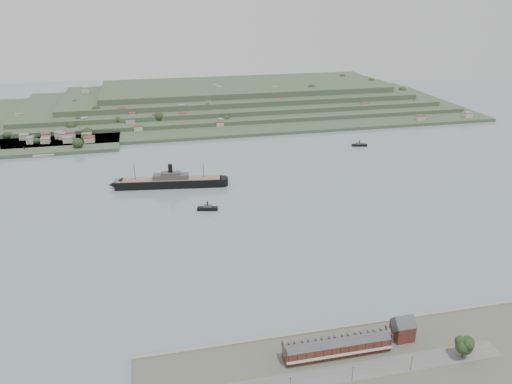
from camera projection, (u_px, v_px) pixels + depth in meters
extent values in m
plane|color=slate|center=(272.00, 216.00, 403.76)|extent=(1400.00, 1400.00, 0.00)
cube|color=#4C5142|center=(372.00, 380.00, 233.83)|extent=(220.00, 80.00, 2.00)
cube|color=gray|center=(341.00, 328.00, 268.89)|extent=(220.00, 2.00, 2.60)
cube|color=#595959|center=(367.00, 370.00, 238.84)|extent=(140.00, 12.00, 0.10)
cube|color=#4C221B|center=(337.00, 348.00, 248.10)|extent=(55.00, 8.00, 7.00)
cube|color=#383A3F|center=(338.00, 342.00, 246.77)|extent=(55.60, 8.15, 8.15)
cube|color=#ADA799|center=(341.00, 355.00, 243.96)|extent=(55.00, 1.60, 0.25)
cube|color=#4C221B|center=(284.00, 349.00, 240.72)|extent=(0.50, 8.40, 3.00)
cube|color=#4C221B|center=(389.00, 333.00, 252.06)|extent=(0.50, 8.40, 3.00)
cube|color=#32211C|center=(295.00, 345.00, 241.32)|extent=(0.90, 1.40, 3.20)
cube|color=#32211C|center=(306.00, 343.00, 242.46)|extent=(0.90, 1.40, 3.20)
cube|color=#32211C|center=(333.00, 339.00, 245.29)|extent=(0.90, 1.40, 3.20)
cube|color=#32211C|center=(343.00, 337.00, 246.42)|extent=(0.90, 1.40, 3.20)
cube|color=#32211C|center=(369.00, 334.00, 249.26)|extent=(0.90, 1.40, 3.20)
cube|color=#32211C|center=(379.00, 332.00, 250.39)|extent=(0.90, 1.40, 3.20)
cube|color=#4C221B|center=(402.00, 331.00, 259.05)|extent=(10.00, 10.00, 9.00)
cube|color=#383A3F|center=(403.00, 323.00, 257.34)|extent=(10.40, 10.18, 10.18)
cube|color=#384D33|center=(210.00, 113.00, 727.67)|extent=(760.00, 260.00, 4.00)
cube|color=#384D33|center=(221.00, 106.00, 752.62)|extent=(680.00, 220.00, 5.00)
cube|color=#384D33|center=(229.00, 100.00, 767.16)|extent=(600.00, 200.00, 6.00)
cube|color=#384D33|center=(236.00, 93.00, 781.31)|extent=(520.00, 180.00, 7.00)
cube|color=#384D33|center=(244.00, 86.00, 795.08)|extent=(440.00, 160.00, 8.00)
cube|color=#384D33|center=(54.00, 143.00, 587.24)|extent=(150.00, 90.00, 4.00)
cube|color=gray|center=(44.00, 155.00, 548.56)|extent=(22.00, 14.00, 2.80)
cube|color=black|center=(169.00, 183.00, 462.32)|extent=(97.97, 25.73, 7.55)
cone|color=black|center=(116.00, 185.00, 458.22)|extent=(14.55, 14.55, 12.95)
cylinder|color=black|center=(221.00, 181.00, 466.43)|extent=(12.95, 12.95, 7.55)
cube|color=#796251|center=(169.00, 179.00, 460.77)|extent=(95.68, 24.37, 0.65)
cube|color=#403E3B|center=(171.00, 176.00, 460.05)|extent=(33.37, 13.92, 4.32)
cube|color=#403E3B|center=(171.00, 173.00, 458.94)|extent=(18.11, 9.78, 2.70)
cylinder|color=black|center=(170.00, 169.00, 457.38)|extent=(3.88, 3.88, 9.71)
cylinder|color=#3D2D1C|center=(135.00, 173.00, 455.47)|extent=(0.54, 0.54, 17.26)
cylinder|color=#3D2D1C|center=(203.00, 172.00, 461.17)|extent=(0.54, 0.54, 15.11)
cube|color=black|center=(208.00, 209.00, 414.66)|extent=(17.55, 8.04, 2.72)
cube|color=#403E3B|center=(207.00, 206.00, 413.89)|extent=(8.24, 5.17, 2.04)
cylinder|color=black|center=(207.00, 204.00, 413.03)|extent=(1.13, 1.13, 3.96)
cube|color=black|center=(25.00, 152.00, 559.19)|extent=(18.81, 8.49, 2.42)
cube|color=#403E3B|center=(25.00, 150.00, 558.50)|extent=(8.81, 5.55, 1.82)
cylinder|color=black|center=(24.00, 148.00, 557.74)|extent=(1.01, 1.01, 3.53)
cube|color=black|center=(359.00, 145.00, 582.64)|extent=(18.24, 8.31, 2.35)
cube|color=#403E3B|center=(359.00, 144.00, 581.97)|extent=(8.55, 5.42, 1.76)
cylinder|color=black|center=(360.00, 142.00, 581.23)|extent=(0.98, 0.98, 3.43)
cylinder|color=#3D2D1C|center=(463.00, 353.00, 246.34)|extent=(1.14, 1.14, 4.75)
sphere|color=#1D2F15|center=(464.00, 346.00, 244.72)|extent=(8.54, 8.54, 8.54)
sphere|color=#1D2F15|center=(468.00, 342.00, 245.70)|extent=(6.64, 6.64, 6.64)
sphere|color=#1D2F15|center=(463.00, 348.00, 242.86)|extent=(6.07, 6.07, 6.07)
sphere|color=#1D2F15|center=(468.00, 345.00, 242.03)|extent=(5.70, 5.70, 5.70)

